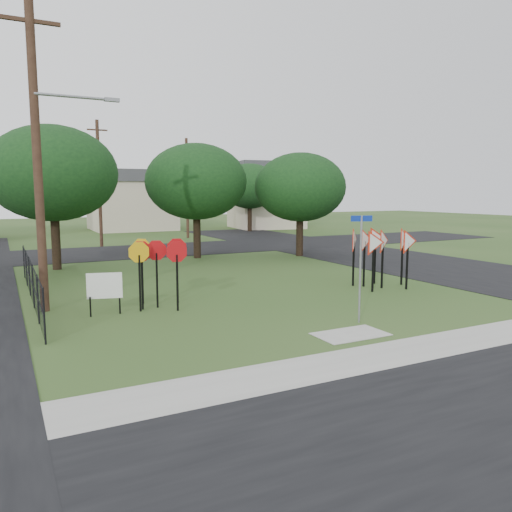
{
  "coord_description": "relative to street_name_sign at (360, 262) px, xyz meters",
  "views": [
    {
      "loc": [
        -8.47,
        -13.14,
        3.92
      ],
      "look_at": [
        -0.18,
        3.0,
        1.6
      ],
      "focal_mm": 35.0,
      "sensor_mm": 36.0,
      "label": 1
    }
  ],
  "objects": [
    {
      "name": "far_pole_b",
      "position": [
        4.95,
        29.44,
        2.51
      ],
      "size": [
        1.4,
        0.24,
        8.5
      ],
      "color": "#472F21",
      "rests_on": "ground"
    },
    {
      "name": "street_far",
      "position": [
        -1.05,
        21.44,
        -1.83
      ],
      "size": [
        60.0,
        8.0,
        0.02
      ],
      "primitive_type": "cube",
      "color": "black",
      "rests_on": "ground"
    },
    {
      "name": "tree_near_right",
      "position": [
        6.95,
        14.44,
        2.38
      ],
      "size": [
        5.6,
        5.6,
        6.33
      ],
      "color": "black",
      "rests_on": "ground"
    },
    {
      "name": "street_name_sign",
      "position": [
        0.0,
        0.0,
        0.0
      ],
      "size": [
        0.65,
        0.21,
        3.24
      ],
      "color": "gray",
      "rests_on": "ground"
    },
    {
      "name": "info_board",
      "position": [
        -6.68,
        4.43,
        -0.92
      ],
      "size": [
        1.08,
        0.32,
        1.38
      ],
      "color": "black",
      "rests_on": "ground"
    },
    {
      "name": "tree_near_mid",
      "position": [
        0.95,
        16.44,
        2.7
      ],
      "size": [
        6.0,
        6.0,
        6.8
      ],
      "color": "black",
      "rests_on": "ground"
    },
    {
      "name": "house_mid",
      "position": [
        2.95,
        41.44,
        1.31
      ],
      "size": [
        8.4,
        8.4,
        6.2
      ],
      "color": "beige",
      "rests_on": "ground"
    },
    {
      "name": "tree_far_right",
      "position": [
        12.95,
        33.44,
        2.7
      ],
      "size": [
        6.0,
        6.0,
        6.8
      ],
      "color": "black",
      "rests_on": "ground"
    },
    {
      "name": "curb_pad",
      "position": [
        -1.05,
        -0.96,
        -1.83
      ],
      "size": [
        2.0,
        1.2,
        0.02
      ],
      "primitive_type": "cube",
      "color": "#9E9D95",
      "rests_on": "ground"
    },
    {
      "name": "sidewalk",
      "position": [
        -1.05,
        -2.76,
        -1.83
      ],
      "size": [
        30.0,
        1.6,
        0.02
      ],
      "primitive_type": "cube",
      "color": "#9E9D95",
      "rests_on": "ground"
    },
    {
      "name": "ground",
      "position": [
        -1.05,
        1.44,
        -1.84
      ],
      "size": [
        140.0,
        140.0,
        0.0
      ],
      "primitive_type": "plane",
      "color": "#2C4A1C"
    },
    {
      "name": "fence_run",
      "position": [
        -8.65,
        7.69,
        -1.06
      ],
      "size": [
        0.05,
        11.55,
        1.5
      ],
      "color": "black",
      "rests_on": "ground"
    },
    {
      "name": "stop_sign_cluster",
      "position": [
        -4.91,
        4.74,
        -0.1
      ],
      "size": [
        2.21,
        1.92,
        2.33
      ],
      "color": "black",
      "rests_on": "ground"
    },
    {
      "name": "planting_strip",
      "position": [
        -1.05,
        -3.96,
        -1.83
      ],
      "size": [
        30.0,
        0.8,
        0.02
      ],
      "primitive_type": "cube",
      "color": "#2C4A1C",
      "rests_on": "ground"
    },
    {
      "name": "street_right",
      "position": [
        10.95,
        11.44,
        -1.83
      ],
      "size": [
        8.0,
        50.0,
        0.02
      ],
      "primitive_type": "cube",
      "color": "black",
      "rests_on": "ground"
    },
    {
      "name": "yield_sign_cluster",
      "position": [
        4.38,
        4.15,
        -0.0
      ],
      "size": [
        3.14,
        2.1,
        2.51
      ],
      "color": "black",
      "rests_on": "ground"
    },
    {
      "name": "utility_pole_main",
      "position": [
        -8.29,
        5.94,
        3.37
      ],
      "size": [
        3.55,
        0.33,
        10.0
      ],
      "color": "#472F21",
      "rests_on": "ground"
    },
    {
      "name": "house_right",
      "position": [
        16.95,
        37.44,
        1.81
      ],
      "size": [
        8.3,
        8.3,
        7.2
      ],
      "color": "beige",
      "rests_on": "ground"
    },
    {
      "name": "far_pole_a",
      "position": [
        -3.05,
        25.44,
        2.76
      ],
      "size": [
        1.4,
        0.24,
        9.0
      ],
      "color": "#472F21",
      "rests_on": "ground"
    },
    {
      "name": "tree_near_left",
      "position": [
        -7.05,
        15.44,
        3.01
      ],
      "size": [
        6.4,
        6.4,
        7.27
      ],
      "color": "black",
      "rests_on": "ground"
    }
  ]
}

